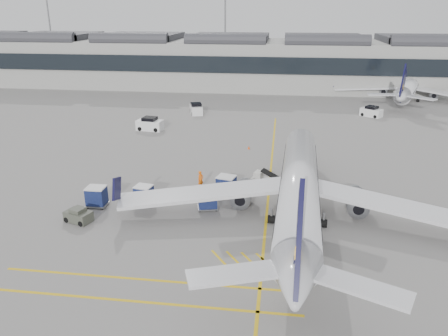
# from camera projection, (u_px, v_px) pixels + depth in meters

# --- Properties ---
(ground) EXTENTS (220.00, 220.00, 0.00)m
(ground) POSITION_uv_depth(u_px,v_px,m) (160.00, 216.00, 41.10)
(ground) COLOR gray
(ground) RESTS_ON ground
(terminal) EXTENTS (200.00, 20.45, 12.40)m
(terminal) POSITION_uv_depth(u_px,v_px,m) (238.00, 61.00, 105.82)
(terminal) COLOR #9E9E99
(terminal) RESTS_ON ground
(light_masts) EXTENTS (113.00, 0.60, 25.45)m
(light_masts) POSITION_uv_depth(u_px,v_px,m) (238.00, 23.00, 116.20)
(light_masts) COLOR slate
(light_masts) RESTS_ON ground
(apron_markings) EXTENTS (0.25, 60.00, 0.01)m
(apron_markings) POSITION_uv_depth(u_px,v_px,m) (270.00, 182.00, 49.16)
(apron_markings) COLOR gold
(apron_markings) RESTS_ON ground
(airliner_main) EXTENTS (33.69, 36.86, 9.79)m
(airliner_main) POSITION_uv_depth(u_px,v_px,m) (299.00, 189.00, 40.06)
(airliner_main) COLOR silver
(airliner_main) RESTS_ON ground
(airliner_far) EXTENTS (29.24, 32.39, 9.01)m
(airliner_far) POSITION_uv_depth(u_px,v_px,m) (409.00, 87.00, 91.67)
(airliner_far) COLOR silver
(airliner_far) RESTS_ON ground
(belt_loader) EXTENTS (4.33, 2.41, 1.71)m
(belt_loader) POSITION_uv_depth(u_px,v_px,m) (266.00, 180.00, 48.39)
(belt_loader) COLOR beige
(belt_loader) RESTS_ON ground
(baggage_cart_a) EXTENTS (2.26, 2.01, 2.04)m
(baggage_cart_a) POSITION_uv_depth(u_px,v_px,m) (208.00, 199.00, 42.27)
(baggage_cart_a) COLOR gray
(baggage_cart_a) RESTS_ON ground
(baggage_cart_b) EXTENTS (2.28, 2.04, 2.04)m
(baggage_cart_b) POSITION_uv_depth(u_px,v_px,m) (226.00, 185.00, 45.57)
(baggage_cart_b) COLOR gray
(baggage_cart_b) RESTS_ON ground
(baggage_cart_c) EXTENTS (2.00, 1.75, 1.86)m
(baggage_cart_c) POSITION_uv_depth(u_px,v_px,m) (144.00, 194.00, 43.56)
(baggage_cart_c) COLOR gray
(baggage_cart_c) RESTS_ON ground
(baggage_cart_d) EXTENTS (1.94, 1.60, 2.04)m
(baggage_cart_d) POSITION_uv_depth(u_px,v_px,m) (97.00, 196.00, 42.84)
(baggage_cart_d) COLOR gray
(baggage_cart_d) RESTS_ON ground
(ramp_agent_a) EXTENTS (0.82, 0.86, 1.99)m
(ramp_agent_a) POSITION_uv_depth(u_px,v_px,m) (201.00, 180.00, 47.11)
(ramp_agent_a) COLOR #FF650D
(ramp_agent_a) RESTS_ON ground
(ramp_agent_b) EXTENTS (1.12, 1.05, 1.83)m
(ramp_agent_b) POSITION_uv_depth(u_px,v_px,m) (231.00, 189.00, 44.92)
(ramp_agent_b) COLOR #E5410C
(ramp_agent_b) RESTS_ON ground
(pushback_tug) EXTENTS (2.75, 2.15, 1.35)m
(pushback_tug) POSITION_uv_depth(u_px,v_px,m) (78.00, 216.00, 39.94)
(pushback_tug) COLOR #474A3F
(pushback_tug) RESTS_ON ground
(safety_cone_nose) EXTENTS (0.33, 0.33, 0.46)m
(safety_cone_nose) POSITION_uv_depth(u_px,v_px,m) (249.00, 147.00, 60.46)
(safety_cone_nose) COLOR #F24C0A
(safety_cone_nose) RESTS_ON ground
(safety_cone_engine) EXTENTS (0.34, 0.34, 0.48)m
(safety_cone_engine) POSITION_uv_depth(u_px,v_px,m) (328.00, 196.00, 44.91)
(safety_cone_engine) COLOR #F24C0A
(safety_cone_engine) RESTS_ON ground
(service_van_left) EXTENTS (4.33, 2.58, 2.10)m
(service_van_left) POSITION_uv_depth(u_px,v_px,m) (150.00, 124.00, 69.57)
(service_van_left) COLOR silver
(service_van_left) RESTS_ON ground
(service_van_mid) EXTENTS (3.10, 4.34, 2.01)m
(service_van_mid) POSITION_uv_depth(u_px,v_px,m) (196.00, 109.00, 80.11)
(service_van_mid) COLOR silver
(service_van_mid) RESTS_ON ground
(service_van_right) EXTENTS (4.04, 3.69, 1.89)m
(service_van_right) POSITION_uv_depth(u_px,v_px,m) (371.00, 112.00, 78.22)
(service_van_right) COLOR silver
(service_van_right) RESTS_ON ground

